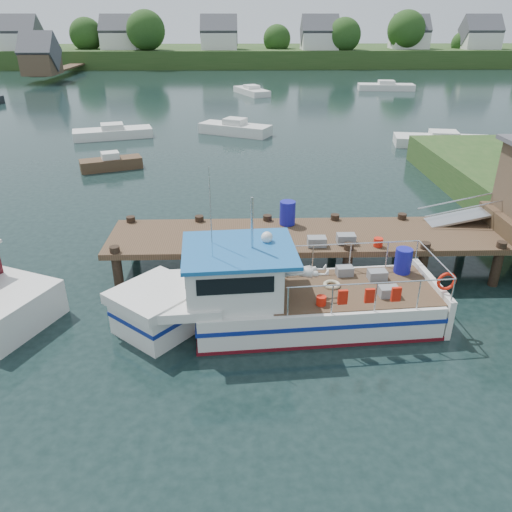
{
  "coord_description": "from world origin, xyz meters",
  "views": [
    {
      "loc": [
        -1.41,
        -15.79,
        8.22
      ],
      "look_at": [
        -1.0,
        -1.5,
        1.3
      ],
      "focal_mm": 35.0,
      "sensor_mm": 36.0,
      "label": 1
    }
  ],
  "objects_px": {
    "moored_a": "(113,133)",
    "moored_d": "(252,91)",
    "moored_rowboat": "(111,163)",
    "moored_far": "(386,87)",
    "moored_c": "(443,141)",
    "moored_b": "(235,128)",
    "dock": "(474,209)",
    "lobster_boat": "(275,298)"
  },
  "relations": [
    {
      "from": "moored_a",
      "to": "moored_d",
      "type": "distance_m",
      "value": 24.68
    },
    {
      "from": "moored_rowboat",
      "to": "moored_d",
      "type": "xyz_separation_m",
      "value": [
        8.92,
        30.65,
        0.0
      ]
    },
    {
      "from": "moored_rowboat",
      "to": "moored_d",
      "type": "distance_m",
      "value": 31.92
    },
    {
      "from": "moored_far",
      "to": "moored_c",
      "type": "distance_m",
      "value": 28.79
    },
    {
      "from": "moored_a",
      "to": "moored_c",
      "type": "distance_m",
      "value": 23.71
    },
    {
      "from": "moored_rowboat",
      "to": "moored_b",
      "type": "xyz_separation_m",
      "value": [
        7.21,
        9.37,
        0.07
      ]
    },
    {
      "from": "moored_a",
      "to": "moored_b",
      "type": "xyz_separation_m",
      "value": [
        9.04,
        0.93,
        0.06
      ]
    },
    {
      "from": "dock",
      "to": "moored_a",
      "type": "height_order",
      "value": "dock"
    },
    {
      "from": "moored_rowboat",
      "to": "moored_c",
      "type": "xyz_separation_m",
      "value": [
        21.66,
        5.17,
        0.0
      ]
    },
    {
      "from": "lobster_boat",
      "to": "moored_a",
      "type": "distance_m",
      "value": 27.15
    },
    {
      "from": "moored_far",
      "to": "moored_b",
      "type": "bearing_deg",
      "value": -135.42
    },
    {
      "from": "moored_a",
      "to": "moored_c",
      "type": "height_order",
      "value": "moored_a"
    },
    {
      "from": "moored_b",
      "to": "moored_d",
      "type": "distance_m",
      "value": 21.35
    },
    {
      "from": "dock",
      "to": "moored_d",
      "type": "height_order",
      "value": "dock"
    },
    {
      "from": "dock",
      "to": "moored_far",
      "type": "bearing_deg",
      "value": 78.39
    },
    {
      "from": "moored_c",
      "to": "moored_d",
      "type": "distance_m",
      "value": 28.49
    },
    {
      "from": "dock",
      "to": "moored_b",
      "type": "relative_size",
      "value": 2.92
    },
    {
      "from": "moored_far",
      "to": "moored_d",
      "type": "bearing_deg",
      "value": -178.2
    },
    {
      "from": "dock",
      "to": "moored_a",
      "type": "relative_size",
      "value": 2.8
    },
    {
      "from": "moored_rowboat",
      "to": "moored_a",
      "type": "xyz_separation_m",
      "value": [
        -1.82,
        8.43,
        0.01
      ]
    },
    {
      "from": "moored_far",
      "to": "moored_a",
      "type": "relative_size",
      "value": 1.15
    },
    {
      "from": "lobster_boat",
      "to": "moored_rowboat",
      "type": "height_order",
      "value": "lobster_boat"
    },
    {
      "from": "moored_d",
      "to": "lobster_boat",
      "type": "bearing_deg",
      "value": -83.54
    },
    {
      "from": "moored_b",
      "to": "moored_c",
      "type": "xyz_separation_m",
      "value": [
        14.45,
        -4.2,
        -0.06
      ]
    },
    {
      "from": "moored_a",
      "to": "moored_c",
      "type": "xyz_separation_m",
      "value": [
        23.48,
        -3.26,
        -0.0
      ]
    },
    {
      "from": "moored_rowboat",
      "to": "moored_far",
      "type": "distance_m",
      "value": 42.15
    },
    {
      "from": "moored_rowboat",
      "to": "moored_a",
      "type": "height_order",
      "value": "moored_a"
    },
    {
      "from": "moored_rowboat",
      "to": "moored_c",
      "type": "height_order",
      "value": "moored_c"
    },
    {
      "from": "lobster_boat",
      "to": "moored_rowboat",
      "type": "relative_size",
      "value": 2.68
    },
    {
      "from": "moored_a",
      "to": "moored_b",
      "type": "bearing_deg",
      "value": 9.5
    },
    {
      "from": "dock",
      "to": "lobster_boat",
      "type": "height_order",
      "value": "lobster_boat"
    },
    {
      "from": "moored_d",
      "to": "moored_a",
      "type": "bearing_deg",
      "value": -108.96
    },
    {
      "from": "lobster_boat",
      "to": "moored_c",
      "type": "bearing_deg",
      "value": 54.79
    },
    {
      "from": "moored_a",
      "to": "moored_d",
      "type": "xyz_separation_m",
      "value": [
        10.74,
        22.22,
        -0.01
      ]
    },
    {
      "from": "moored_rowboat",
      "to": "moored_b",
      "type": "distance_m",
      "value": 11.82
    },
    {
      "from": "moored_far",
      "to": "moored_rowboat",
      "type": "bearing_deg",
      "value": -135.72
    },
    {
      "from": "dock",
      "to": "moored_rowboat",
      "type": "distance_m",
      "value": 20.55
    },
    {
      "from": "moored_far",
      "to": "moored_c",
      "type": "height_order",
      "value": "moored_far"
    },
    {
      "from": "dock",
      "to": "moored_rowboat",
      "type": "height_order",
      "value": "dock"
    },
    {
      "from": "lobster_boat",
      "to": "moored_far",
      "type": "bearing_deg",
      "value": 67.39
    },
    {
      "from": "moored_far",
      "to": "moored_c",
      "type": "relative_size",
      "value": 1.0
    },
    {
      "from": "moored_a",
      "to": "moored_c",
      "type": "bearing_deg",
      "value": -4.31
    }
  ]
}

